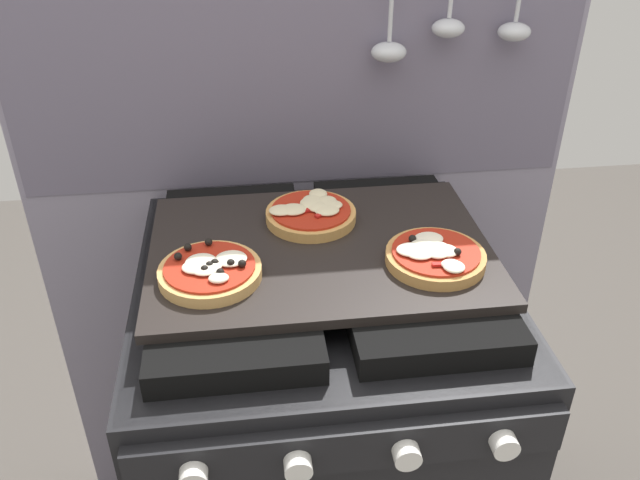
{
  "coord_description": "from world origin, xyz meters",
  "views": [
    {
      "loc": [
        -0.11,
        -0.88,
        1.48
      ],
      "look_at": [
        0.0,
        0.0,
        0.93
      ],
      "focal_mm": 36.89,
      "sensor_mm": 36.0,
      "label": 1
    }
  ],
  "objects_px": {
    "stove": "(320,445)",
    "baking_tray": "(320,249)",
    "pizza_left": "(210,270)",
    "pizza_center": "(311,213)",
    "pizza_right": "(434,255)"
  },
  "relations": [
    {
      "from": "stove",
      "to": "pizza_center",
      "type": "bearing_deg",
      "value": 92.94
    },
    {
      "from": "pizza_left",
      "to": "stove",
      "type": "bearing_deg",
      "value": 21.39
    },
    {
      "from": "stove",
      "to": "pizza_left",
      "type": "height_order",
      "value": "pizza_left"
    },
    {
      "from": "stove",
      "to": "pizza_center",
      "type": "xyz_separation_m",
      "value": [
        -0.0,
        0.08,
        0.48
      ]
    },
    {
      "from": "pizza_left",
      "to": "pizza_right",
      "type": "relative_size",
      "value": 1.0
    },
    {
      "from": "pizza_right",
      "to": "stove",
      "type": "bearing_deg",
      "value": 156.97
    },
    {
      "from": "baking_tray",
      "to": "pizza_right",
      "type": "relative_size",
      "value": 3.54
    },
    {
      "from": "pizza_center",
      "to": "pizza_right",
      "type": "bearing_deg",
      "value": -42.19
    },
    {
      "from": "stove",
      "to": "baking_tray",
      "type": "bearing_deg",
      "value": 90.0
    },
    {
      "from": "stove",
      "to": "baking_tray",
      "type": "distance_m",
      "value": 0.46
    },
    {
      "from": "pizza_left",
      "to": "pizza_center",
      "type": "xyz_separation_m",
      "value": [
        0.17,
        0.15,
        0.0
      ]
    },
    {
      "from": "stove",
      "to": "pizza_center",
      "type": "relative_size",
      "value": 5.9
    },
    {
      "from": "stove",
      "to": "pizza_right",
      "type": "xyz_separation_m",
      "value": [
        0.17,
        -0.07,
        0.48
      ]
    },
    {
      "from": "stove",
      "to": "pizza_right",
      "type": "height_order",
      "value": "pizza_right"
    },
    {
      "from": "pizza_left",
      "to": "pizza_right",
      "type": "xyz_separation_m",
      "value": [
        0.34,
        -0.0,
        0.0
      ]
    }
  ]
}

